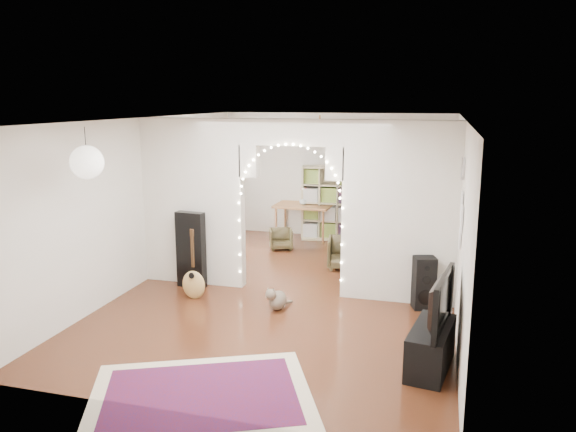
% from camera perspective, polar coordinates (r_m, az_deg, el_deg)
% --- Properties ---
extents(floor, '(7.50, 7.50, 0.00)m').
position_cam_1_polar(floor, '(9.03, 0.35, -7.54)').
color(floor, black).
rests_on(floor, ground).
extents(ceiling, '(5.00, 7.50, 0.02)m').
position_cam_1_polar(ceiling, '(8.53, 0.38, 9.84)').
color(ceiling, white).
rests_on(ceiling, wall_back).
extents(wall_back, '(5.00, 0.02, 2.70)m').
position_cam_1_polar(wall_back, '(12.29, 4.91, 4.09)').
color(wall_back, silver).
rests_on(wall_back, floor).
extents(wall_front, '(5.00, 0.02, 2.70)m').
position_cam_1_polar(wall_front, '(5.26, -10.36, -6.61)').
color(wall_front, silver).
rests_on(wall_front, floor).
extents(wall_left, '(0.02, 7.50, 2.70)m').
position_cam_1_polar(wall_left, '(9.62, -14.17, 1.62)').
color(wall_left, silver).
rests_on(wall_left, floor).
extents(wall_right, '(0.02, 7.50, 2.70)m').
position_cam_1_polar(wall_right, '(8.40, 17.07, 0.00)').
color(wall_right, silver).
rests_on(wall_right, floor).
extents(divider_wall, '(5.00, 0.20, 2.70)m').
position_cam_1_polar(divider_wall, '(8.67, 0.36, 1.38)').
color(divider_wall, silver).
rests_on(divider_wall, floor).
extents(fairy_lights, '(1.64, 0.04, 1.60)m').
position_cam_1_polar(fairy_lights, '(8.52, 0.14, 2.06)').
color(fairy_lights, '#FFEABF').
rests_on(fairy_lights, divider_wall).
extents(window, '(0.04, 1.20, 1.40)m').
position_cam_1_polar(window, '(11.17, -9.56, 3.97)').
color(window, white).
rests_on(window, wall_left).
extents(wall_clock, '(0.03, 0.31, 0.31)m').
position_cam_1_polar(wall_clock, '(7.69, 17.36, 4.60)').
color(wall_clock, white).
rests_on(wall_clock, wall_right).
extents(picture_frames, '(0.02, 0.50, 0.70)m').
position_cam_1_polar(picture_frames, '(7.39, 17.17, -0.39)').
color(picture_frames, white).
rests_on(picture_frames, wall_right).
extents(paper_lantern, '(0.40, 0.40, 0.40)m').
position_cam_1_polar(paper_lantern, '(7.17, -19.75, 5.17)').
color(paper_lantern, white).
rests_on(paper_lantern, ceiling).
extents(ceiling_fan, '(1.10, 1.10, 0.30)m').
position_cam_1_polar(ceiling_fan, '(10.48, 3.24, 8.55)').
color(ceiling_fan, '#B27E3B').
rests_on(ceiling_fan, ceiling).
extents(area_rug, '(2.75, 2.47, 0.02)m').
position_cam_1_polar(area_rug, '(6.11, -8.82, -17.59)').
color(area_rug, maroon).
rests_on(area_rug, floor).
extents(guitar_case, '(0.49, 0.21, 1.23)m').
position_cam_1_polar(guitar_case, '(9.16, -9.82, -3.40)').
color(guitar_case, black).
rests_on(guitar_case, floor).
extents(acoustic_guitar, '(0.39, 0.19, 0.93)m').
position_cam_1_polar(acoustic_guitar, '(8.65, -9.60, -5.78)').
color(acoustic_guitar, tan).
rests_on(acoustic_guitar, floor).
extents(tabby_cat, '(0.37, 0.56, 0.38)m').
position_cam_1_polar(tabby_cat, '(8.19, -1.13, -8.48)').
color(tabby_cat, brown).
rests_on(tabby_cat, floor).
extents(floor_speaker, '(0.36, 0.34, 0.77)m').
position_cam_1_polar(floor_speaker, '(8.40, 13.65, -6.63)').
color(floor_speaker, black).
rests_on(floor_speaker, floor).
extents(media_console, '(0.55, 1.05, 0.50)m').
position_cam_1_polar(media_console, '(6.68, 14.30, -12.84)').
color(media_console, black).
rests_on(media_console, floor).
extents(tv, '(0.31, 1.08, 0.62)m').
position_cam_1_polar(tv, '(6.47, 14.55, -8.32)').
color(tv, black).
rests_on(tv, media_console).
extents(bookcase, '(1.60, 0.67, 1.59)m').
position_cam_1_polar(bookcase, '(12.12, 5.14, 1.33)').
color(bookcase, beige).
rests_on(bookcase, floor).
extents(dining_table, '(1.23, 0.84, 0.76)m').
position_cam_1_polar(dining_table, '(12.16, 1.58, 0.85)').
color(dining_table, brown).
rests_on(dining_table, floor).
extents(flower_vase, '(0.19, 0.19, 0.19)m').
position_cam_1_polar(flower_vase, '(12.13, 1.58, 1.64)').
color(flower_vase, white).
rests_on(flower_vase, dining_table).
extents(dining_chair_left, '(0.59, 0.59, 0.42)m').
position_cam_1_polar(dining_chair_left, '(11.38, -0.73, -2.34)').
color(dining_chair_left, '#493F24').
rests_on(dining_chair_left, floor).
extents(dining_chair_right, '(0.69, 0.70, 0.56)m').
position_cam_1_polar(dining_chair_right, '(10.15, 5.82, -3.75)').
color(dining_chair_right, '#493F24').
rests_on(dining_chair_right, floor).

